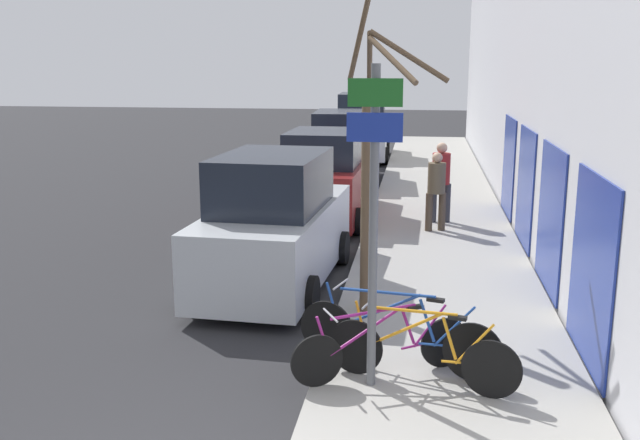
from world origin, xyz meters
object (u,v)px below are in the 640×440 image
parked_car_3 (362,130)px  street_tree (370,171)px  parked_car_2 (342,151)px  pedestrian_far (436,186)px  parked_car_1 (325,180)px  bicycle_1 (383,347)px  signpost (374,213)px  bicycle_2 (397,335)px  parked_car_0 (275,227)px  bicycle_0 (421,353)px  pedestrian_near (441,177)px

parked_car_3 → street_tree: street_tree is taller
parked_car_2 → pedestrian_far: size_ratio=2.83×
parked_car_1 → parked_car_3: (-0.05, 10.94, 0.16)m
parked_car_1 → street_tree: (1.52, -6.48, 1.24)m
bicycle_1 → parked_car_3: (-1.91, 19.67, 0.62)m
signpost → street_tree: size_ratio=0.78×
parked_car_2 → pedestrian_far: 7.09m
bicycle_2 → parked_car_0: (-2.17, 3.41, 0.46)m
parked_car_3 → pedestrian_far: bearing=-79.6°
parked_car_0 → parked_car_1: (0.17, 5.05, -0.04)m
pedestrian_far → signpost: bearing=-114.4°
bicycle_2 → parked_car_2: size_ratio=0.51×
parked_car_1 → parked_car_2: (-0.18, 5.27, 0.04)m
bicycle_1 → bicycle_0: bearing=-138.3°
parked_car_0 → pedestrian_near: 5.46m
parked_car_1 → street_tree: street_tree is taller
bicycle_1 → pedestrian_far: (0.71, 7.47, 0.61)m
signpost → bicycle_2: 1.69m
pedestrian_far → parked_car_3: bearing=83.9°
parked_car_0 → bicycle_0: bearing=-54.0°
pedestrian_near → signpost: bearing=-103.5°
bicycle_0 → parked_car_0: bearing=47.8°
parked_car_0 → parked_car_3: 15.99m
bicycle_0 → pedestrian_near: size_ratio=1.20×
pedestrian_near → parked_car_1: bearing=164.4°
bicycle_0 → parked_car_1: parked_car_1 is taller
bicycle_2 → pedestrian_near: 8.11m
bicycle_1 → pedestrian_near: pedestrian_near is taller
bicycle_0 → bicycle_2: 0.53m
bicycle_0 → street_tree: bearing=33.0°
street_tree → pedestrian_far: bearing=78.6°
bicycle_0 → bicycle_1: size_ratio=1.09×
signpost → parked_car_2: signpost is taller
parked_car_1 → parked_car_2: parked_car_2 is taller
bicycle_2 → parked_car_0: 4.07m
parked_car_0 → parked_car_2: 10.33m
signpost → bicycle_0: 1.70m
signpost → parked_car_1: size_ratio=0.83×
bicycle_0 → pedestrian_near: (0.39, 8.50, 0.66)m
signpost → pedestrian_near: (0.94, 8.57, -0.95)m
pedestrian_near → parked_car_0: bearing=-128.6°
bicycle_0 → parked_car_3: (-2.35, 19.84, 0.60)m
bicycle_0 → bicycle_1: bearing=84.0°
bicycle_0 → parked_car_1: 9.20m
parked_car_1 → pedestrian_far: size_ratio=2.53×
pedestrian_far → street_tree: street_tree is taller
bicycle_0 → parked_car_2: 14.40m
signpost → parked_car_2: 14.41m
signpost → parked_car_2: bearing=97.7°
bicycle_1 → parked_car_1: 8.94m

